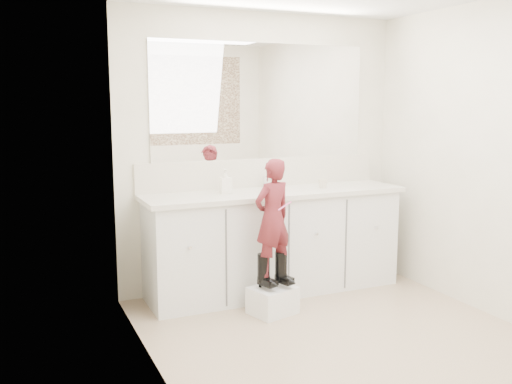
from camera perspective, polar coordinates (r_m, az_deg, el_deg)
name	(u,v)px	position (r m, az deg, el deg)	size (l,w,h in m)	color
floor	(351,344)	(4.08, 9.53, -14.80)	(3.00, 3.00, 0.00)	#91755F
wall_back	(261,152)	(5.07, 0.54, 4.06)	(2.60, 2.60, 0.00)	beige
wall_left	(160,181)	(3.23, -9.57, 1.07)	(3.00, 3.00, 0.00)	beige
wall_right	(504,162)	(4.61, 23.59, 2.81)	(3.00, 3.00, 0.00)	beige
vanity_cabinet	(274,243)	(4.95, 1.84, -5.17)	(2.20, 0.55, 0.85)	silver
countertop	(275,193)	(4.85, 1.94, -0.10)	(2.28, 0.58, 0.04)	beige
backsplash	(262,172)	(5.07, 0.60, 1.97)	(2.28, 0.03, 0.25)	beige
mirror	(262,101)	(5.04, 0.60, 9.04)	(2.00, 0.02, 1.00)	white
faucet	(267,182)	(4.99, 1.12, 0.97)	(0.08, 0.08, 0.10)	silver
cup	(323,183)	(5.03, 6.70, 0.86)	(0.09, 0.09, 0.08)	beige
soap_bottle	(225,181)	(4.71, -3.08, 1.08)	(0.09, 0.09, 0.20)	white
step_stool	(273,300)	(4.53, 1.67, -10.77)	(0.33, 0.27, 0.21)	white
boot_left	(264,271)	(4.43, 0.76, -7.93)	(0.10, 0.18, 0.27)	black
boot_right	(281,269)	(4.49, 2.52, -7.69)	(0.10, 0.18, 0.27)	black
toddler	(273,218)	(4.36, 1.67, -2.57)	(0.33, 0.22, 0.91)	#9A2F34
toothbrush	(285,206)	(4.31, 2.90, -1.39)	(0.01, 0.01, 0.14)	pink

